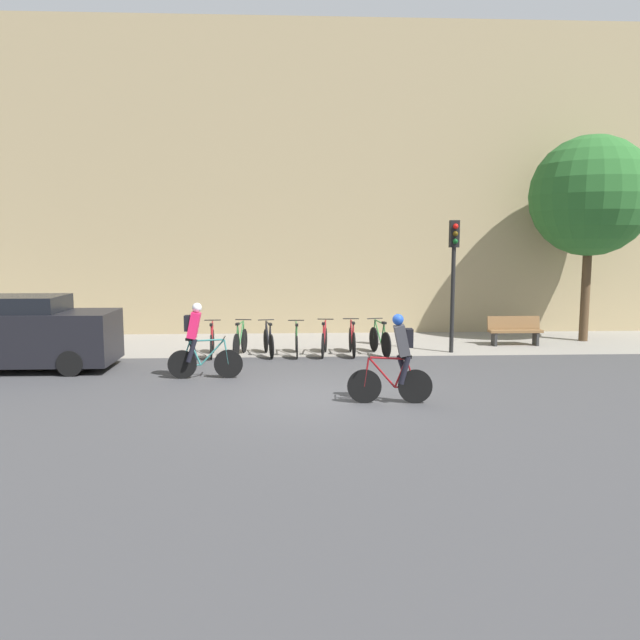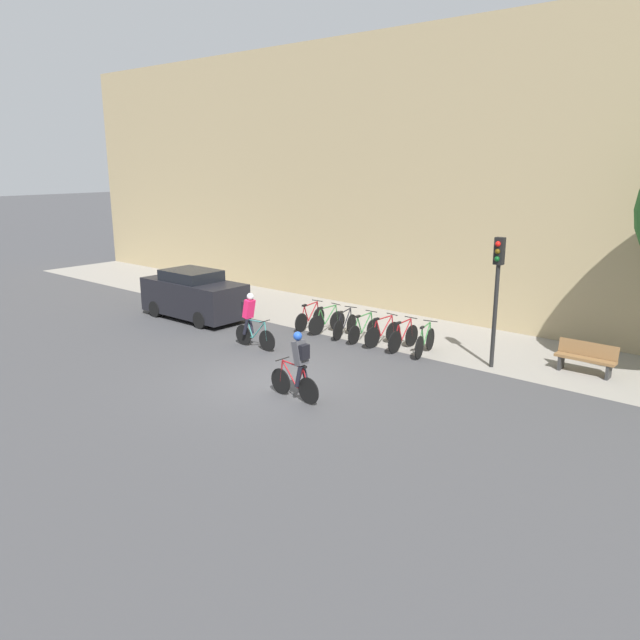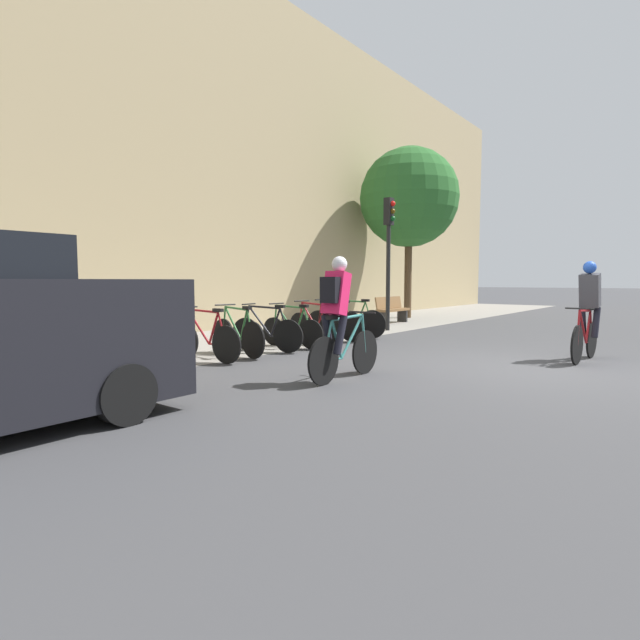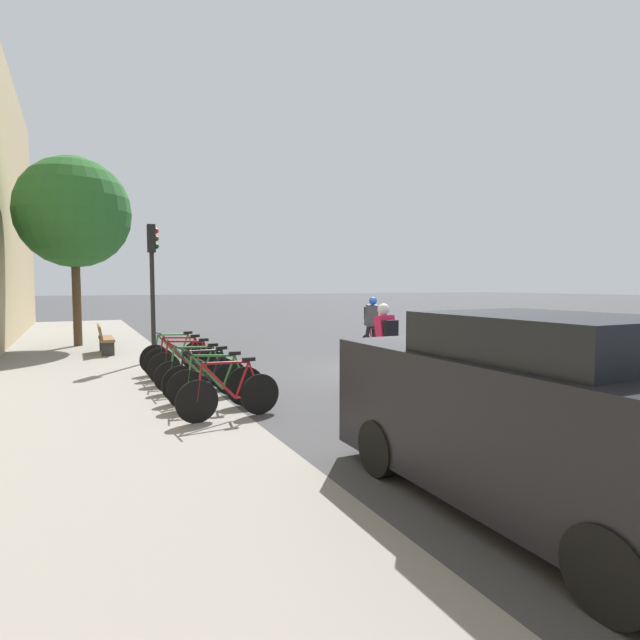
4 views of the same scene
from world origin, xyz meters
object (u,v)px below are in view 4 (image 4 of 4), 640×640
at_px(cyclist_pink, 384,349).
at_px(cyclist_grey, 372,327).
at_px(parked_bike_0, 230,394).
at_px(parked_bike_3, 197,371).
at_px(bench, 105,338).
at_px(parked_bike_6, 176,355).
at_px(parked_bike_1, 217,384).
at_px(parked_bike_5, 182,360).
at_px(parked_car, 534,416).
at_px(parked_bike_4, 189,365).
at_px(traffic_light_pole, 152,267).
at_px(parked_bike_2, 206,377).

relative_size(cyclist_pink, cyclist_grey, 1.00).
bearing_deg(parked_bike_0, cyclist_pink, -89.58).
xyz_separation_m(cyclist_pink, parked_bike_0, (-0.02, 2.90, -0.55)).
xyz_separation_m(cyclist_grey, parked_bike_3, (-1.94, 5.35, -0.56)).
bearing_deg(bench, parked_bike_6, -162.58).
height_order(cyclist_pink, parked_bike_0, cyclist_pink).
height_order(parked_bike_0, parked_bike_3, parked_bike_0).
bearing_deg(parked_bike_3, parked_bike_1, 179.93).
bearing_deg(parked_bike_0, parked_bike_1, 0.08).
bearing_deg(cyclist_pink, parked_bike_5, 36.67).
height_order(parked_bike_3, parked_car, parked_car).
bearing_deg(parked_bike_4, parked_bike_6, 0.01).
relative_size(parked_bike_3, parked_car, 0.39).
bearing_deg(traffic_light_pole, cyclist_grey, -114.36).
bearing_deg(parked_bike_5, parked_car, -168.66).
height_order(parked_bike_1, parked_bike_6, parked_bike_6).
relative_size(bench, parked_car, 0.38).
distance_m(parked_bike_5, bench, 5.34).
bearing_deg(traffic_light_pole, parked_bike_3, -177.28).
relative_size(parked_bike_3, parked_bike_6, 0.98).
height_order(parked_bike_1, parked_bike_3, parked_bike_1).
distance_m(cyclist_grey, parked_car, 9.43).
bearing_deg(parked_bike_1, parked_car, -162.13).
xyz_separation_m(cyclist_grey, parked_bike_2, (-2.73, 5.35, -0.55)).
xyz_separation_m(parked_bike_4, traffic_light_pole, (3.68, 0.21, 2.20)).
height_order(parked_bike_0, parked_bike_5, parked_bike_5).
bearing_deg(parked_bike_5, parked_bike_0, -179.98).
xyz_separation_m(parked_bike_1, parked_bike_4, (2.35, -0.00, 0.00)).
height_order(cyclist_pink, parked_car, parked_car).
distance_m(parked_bike_5, parked_bike_6, 0.79).
bearing_deg(cyclist_pink, traffic_light_pole, 24.62).
relative_size(parked_bike_6, bench, 1.05).
height_order(parked_bike_5, traffic_light_pole, traffic_light_pole).
distance_m(cyclist_pink, parked_bike_3, 3.76).
xyz_separation_m(parked_bike_1, traffic_light_pole, (6.03, 0.21, 2.20)).
xyz_separation_m(parked_bike_4, parked_bike_5, (0.79, 0.00, 0.01)).
bearing_deg(traffic_light_pole, parked_bike_4, -176.73).
bearing_deg(parked_car, bench, 12.71).
bearing_deg(parked_bike_4, traffic_light_pole, 3.27).
xyz_separation_m(bench, parked_car, (-13.46, -3.04, 0.43)).
relative_size(parked_bike_3, parked_bike_5, 0.99).
bearing_deg(parked_bike_6, cyclist_grey, -94.38).
bearing_deg(cyclist_grey, parked_bike_3, 109.98).
distance_m(parked_bike_0, traffic_light_pole, 7.17).
bearing_deg(parked_car, cyclist_pink, -15.72).
xyz_separation_m(parked_bike_6, bench, (4.37, 1.37, 0.05)).
bearing_deg(parked_bike_4, parked_bike_3, -179.88).
relative_size(parked_bike_6, parked_car, 0.40).
xyz_separation_m(parked_bike_0, bench, (9.08, 1.37, 0.07)).
relative_size(parked_bike_6, traffic_light_pole, 0.45).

